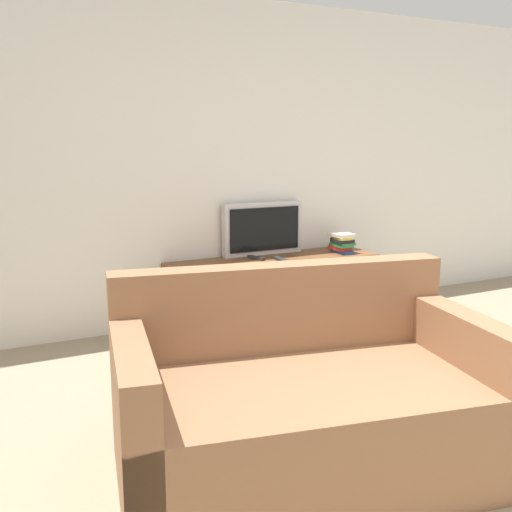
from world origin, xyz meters
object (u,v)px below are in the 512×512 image
object	(u,v)px
television	(263,228)
book_stack	(342,243)
remote_on_stand	(256,258)
remote_secondary	(281,260)
couch	(304,407)
tv_stand	(274,290)

from	to	relation	value
television	book_stack	size ratio (longest dim) A/B	3.13
book_stack	remote_on_stand	world-z (taller)	book_stack
remote_secondary	television	bearing A→B (deg)	88.70
television	couch	xyz separation A→B (m)	(-0.99, -2.29, -0.45)
television	remote_on_stand	distance (m)	0.31
remote_on_stand	book_stack	bearing A→B (deg)	-5.81
couch	book_stack	world-z (taller)	couch
book_stack	remote_secondary	size ratio (longest dim) A/B	1.16
tv_stand	couch	world-z (taller)	couch
remote_on_stand	remote_secondary	bearing A→B (deg)	-47.56
television	remote_on_stand	xyz separation A→B (m)	(-0.15, -0.17, -0.21)
couch	book_stack	size ratio (longest dim) A/B	7.81
tv_stand	couch	xyz separation A→B (m)	(-0.99, -2.09, 0.04)
tv_stand	book_stack	world-z (taller)	book_stack
tv_stand	remote_on_stand	distance (m)	0.32
couch	remote_secondary	size ratio (longest dim) A/B	9.04
tv_stand	book_stack	bearing A→B (deg)	-4.48
book_stack	remote_secondary	xyz separation A→B (m)	(-0.64, -0.08, -0.08)
tv_stand	remote_on_stand	bearing A→B (deg)	168.81
tv_stand	television	distance (m)	0.53
couch	remote_secondary	world-z (taller)	couch
television	couch	size ratio (longest dim) A/B	0.40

